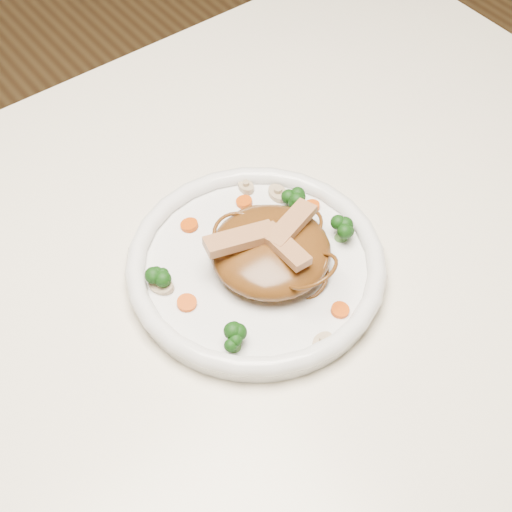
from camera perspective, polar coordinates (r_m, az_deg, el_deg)
table at (r=0.86m, az=-3.62°, el=-7.61°), size 1.20×0.80×0.75m
plate at (r=0.79m, az=-0.00°, el=-0.99°), size 0.27×0.27×0.02m
noodle_mound at (r=0.77m, az=1.09°, el=0.38°), size 0.14×0.14×0.04m
chicken_a at (r=0.76m, az=2.59°, el=2.34°), size 0.07×0.04×0.01m
chicken_b at (r=0.75m, az=-1.20°, el=1.27°), size 0.07×0.04×0.01m
chicken_c at (r=0.75m, az=2.10°, el=0.73°), size 0.02×0.06×0.01m
broccoli_0 at (r=0.83m, az=2.90°, el=4.19°), size 0.03×0.03×0.03m
broccoli_1 at (r=0.76m, az=-7.31°, el=-1.64°), size 0.02×0.02×0.03m
broccoli_2 at (r=0.72m, az=-1.67°, el=-6.10°), size 0.03×0.03×0.03m
broccoli_3 at (r=0.80m, az=6.39°, el=2.07°), size 0.03×0.03×0.03m
carrot_0 at (r=0.84m, az=-0.88°, el=4.03°), size 0.02×0.02×0.00m
carrot_1 at (r=0.76m, az=-5.14°, el=-3.48°), size 0.03×0.03×0.00m
carrot_2 at (r=0.84m, az=4.17°, el=3.71°), size 0.02×0.02×0.00m
carrot_3 at (r=0.82m, az=-4.96°, el=2.30°), size 0.02×0.02×0.00m
carrot_4 at (r=0.75m, az=6.25°, el=-4.01°), size 0.02×0.02×0.00m
mushroom_0 at (r=0.73m, az=4.95°, el=-6.33°), size 0.02×0.02×0.01m
mushroom_1 at (r=0.85m, az=1.64°, el=4.65°), size 0.03×0.03×0.01m
mushroom_2 at (r=0.77m, az=-7.03°, el=-2.20°), size 0.04×0.04×0.01m
mushroom_3 at (r=0.85m, az=-0.75°, el=5.14°), size 0.02×0.02×0.01m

